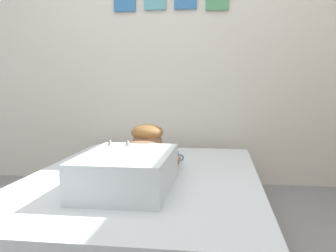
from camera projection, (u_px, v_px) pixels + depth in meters
back_wall at (171, 36)px, 3.22m from camera, size 3.85×0.12×2.50m
bed at (144, 203)px, 2.18m from camera, size 1.33×1.99×0.33m
pillow at (125, 150)px, 2.65m from camera, size 0.52×0.32×0.11m
person_lying at (134, 162)px, 1.98m from camera, size 0.43×0.92×0.27m
dog at (105, 169)px, 1.84m from camera, size 0.26×0.57×0.21m
coffee_cup at (172, 157)px, 2.48m from camera, size 0.12×0.09×0.07m
cell_phone at (114, 167)px, 2.33m from camera, size 0.07×0.14×0.01m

